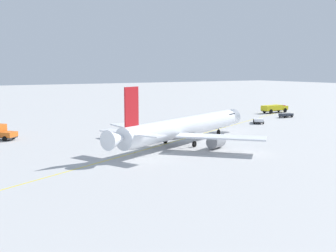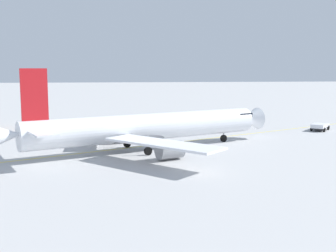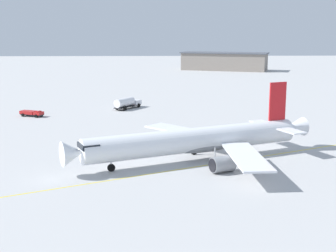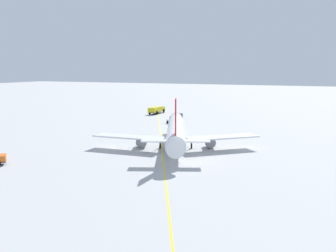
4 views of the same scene
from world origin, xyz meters
name	(u,v)px [view 2 (image 2 of 4)]	position (x,y,z in m)	size (l,w,h in m)	color
ground_plane	(174,148)	(0.00, 0.00, 0.00)	(600.00, 600.00, 0.00)	#B2B2B2
airliner_main	(145,128)	(1.47, -4.39, 3.08)	(31.81, 39.07, 11.35)	white
pushback_tug_truck	(320,126)	(-13.74, 29.01, 0.81)	(5.18, 4.86, 1.30)	#232326
taxiway_centreline	(115,149)	(0.28, -8.59, 0.00)	(71.99, 144.28, 0.01)	yellow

